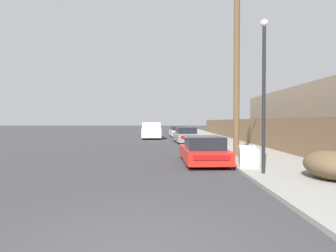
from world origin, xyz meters
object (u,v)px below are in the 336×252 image
Objects in this scene: pickup_truck at (152,130)px; utility_pole at (238,61)px; discarded_fridge at (249,156)px; street_lamp at (265,85)px; car_parked_mid at (186,135)px; parked_sports_car_red at (204,151)px; brush_pile at (332,165)px; car_parked_far at (179,132)px.

utility_pole is at bearing 105.61° from pickup_truck.
street_lamp is at bearing -77.81° from discarded_fridge.
utility_pole reaches higher than car_parked_mid.
parked_sports_car_red reaches higher than brush_pile.
pickup_truck is 21.81m from brush_pile.
utility_pole is at bearing -84.01° from car_parked_mid.
pickup_truck is at bearing 117.62° from car_parked_mid.
car_parked_mid reaches higher than brush_pile.
street_lamp reaches higher than brush_pile.
utility_pole reaches higher than discarded_fridge.
pickup_truck is 0.62× the size of utility_pole.
parked_sports_car_red is 2.18× the size of brush_pile.
street_lamp is at bearing -88.21° from car_parked_mid.
pickup_truck is 3.05× the size of brush_pile.
car_parked_mid is (-1.72, 12.68, 0.17)m from discarded_fridge.
utility_pole reaches higher than car_parked_far.
street_lamp is (-0.03, -1.81, 2.65)m from discarded_fridge.
street_lamp is at bearing 100.91° from pickup_truck.
brush_pile is (1.72, -2.70, 0.08)m from discarded_fridge.
car_parked_mid is 0.49× the size of utility_pole.
pickup_truck is at bearing 109.10° from utility_pole.
car_parked_far reaches higher than discarded_fridge.
car_parked_mid is at bearing 88.02° from parked_sports_car_red.
car_parked_far is at bearing 94.96° from street_lamp.
street_lamp is 3.23m from brush_pile.
parked_sports_car_red is 11.57m from car_parked_mid.
utility_pole reaches higher than parked_sports_car_red.
utility_pole is at bearing 98.67° from discarded_fridge.
utility_pole is (0.20, 2.64, 4.47)m from discarded_fridge.
street_lamp is (5.09, -19.82, 2.23)m from pickup_truck.
street_lamp is (2.02, -23.24, 2.51)m from car_parked_far.
car_parked_far is at bearing -135.47° from pickup_truck.
discarded_fridge is 0.20× the size of utility_pole.
street_lamp reaches higher than discarded_fridge.
utility_pole reaches higher than street_lamp.
brush_pile is at bearing 104.78° from pickup_truck.
discarded_fridge is at bearing 89.09° from street_lamp.
brush_pile is at bearing -50.23° from parked_sports_car_red.
brush_pile reaches higher than discarded_fridge.
discarded_fridge is 0.41× the size of car_parked_far.
street_lamp is 2.75× the size of brush_pile.
car_parked_far is at bearing 88.87° from parked_sports_car_red.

